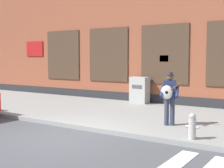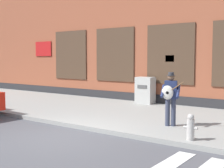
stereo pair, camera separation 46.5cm
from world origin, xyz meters
name	(u,v)px [view 1 (the left image)]	position (x,y,z in m)	size (l,w,h in m)	color
ground_plane	(65,138)	(0.00, 0.00, 0.00)	(160.00, 160.00, 0.00)	#4C4C51
sidewalk	(133,115)	(0.00, 3.99, 0.07)	(28.00, 5.96, 0.14)	gray
building_backdrop	(181,32)	(0.00, 8.96, 3.66)	(28.00, 4.06, 7.33)	brown
busker	(169,95)	(2.10, 2.61, 1.12)	(0.78, 0.67, 1.71)	#33384C
utility_box	(140,90)	(-1.06, 6.52, 0.77)	(0.85, 0.59, 1.26)	#ADADA8
fire_hydrant	(192,126)	(3.30, 1.36, 0.49)	(0.38, 0.20, 0.70)	#B2ADA8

